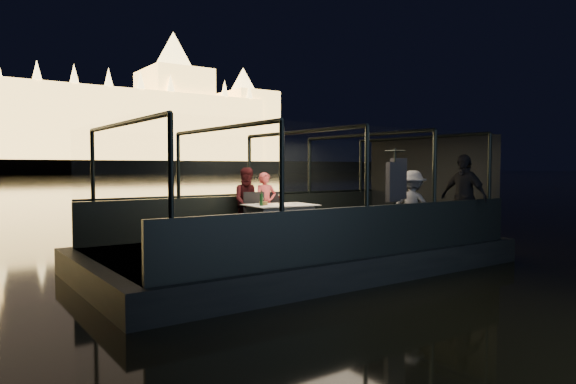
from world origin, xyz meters
TOP-DOWN VIEW (x-y plane):
  - boat_hull at (0.00, 0.00)m, footprint 8.60×4.40m
  - boat_deck at (0.00, 0.00)m, footprint 8.00×4.00m
  - gunwale_port at (0.00, 2.00)m, footprint 8.00×0.08m
  - gunwale_starboard at (0.00, -2.00)m, footprint 8.00×0.08m
  - cabin_glass_port at (0.00, 2.00)m, footprint 8.00×0.02m
  - cabin_glass_starboard at (0.00, -2.00)m, footprint 8.00×0.02m
  - cabin_roof_glass at (0.00, 0.00)m, footprint 8.00×4.00m
  - end_wall_fore at (-4.00, 0.00)m, footprint 0.02×4.00m
  - end_wall_aft at (4.00, 0.00)m, footprint 0.02×4.00m
  - canopy_ribs at (0.00, 0.00)m, footprint 8.00×4.00m
  - dining_table_central at (-0.00, 0.69)m, footprint 1.55×1.19m
  - chair_port_left at (-0.25, 1.17)m, footprint 0.62×0.62m
  - chair_port_right at (0.39, 1.46)m, footprint 0.46×0.46m
  - coat_stand at (1.16, -1.56)m, footprint 0.61×0.52m
  - person_woman_coral at (0.14, 1.51)m, footprint 0.57×0.42m
  - person_man_maroon at (-0.24, 1.64)m, footprint 0.93×0.84m
  - passenger_stripe at (1.90, -1.37)m, footprint 0.91×1.12m
  - passenger_dark at (3.07, -1.74)m, footprint 0.49×1.11m
  - wine_bottle at (-0.54, 0.61)m, footprint 0.08×0.08m
  - bread_basket at (-0.39, 0.76)m, footprint 0.21×0.21m
  - amber_candle at (0.12, 0.79)m, footprint 0.08×0.08m
  - plate_near at (0.28, 0.65)m, footprint 0.27×0.27m
  - plate_far at (-0.31, 1.03)m, footprint 0.28×0.28m
  - wine_glass_white at (-0.50, 0.63)m, footprint 0.08×0.08m
  - wine_glass_red at (0.20, 1.02)m, footprint 0.08×0.08m

SIDE VIEW (x-z plane):
  - boat_hull at x=0.00m, z-range -0.50..0.50m
  - boat_deck at x=0.00m, z-range 0.46..0.50m
  - dining_table_central at x=0.00m, z-range 0.50..1.27m
  - gunwale_port at x=0.00m, z-range 0.50..1.40m
  - gunwale_starboard at x=0.00m, z-range 0.50..1.40m
  - chair_port_left at x=-0.25m, z-range 0.45..1.45m
  - chair_port_right at x=0.39m, z-range 0.46..1.44m
  - person_woman_coral at x=0.14m, z-range 0.52..1.98m
  - person_man_maroon at x=-0.24m, z-range 0.46..2.04m
  - plate_near at x=0.28m, z-range 1.27..1.28m
  - plate_far at x=-0.31m, z-range 1.27..1.28m
  - bread_basket at x=-0.39m, z-range 1.27..1.34m
  - amber_candle at x=0.12m, z-range 1.26..1.35m
  - passenger_stripe at x=1.90m, z-range 0.59..2.11m
  - passenger_dark at x=3.07m, z-range 0.42..2.28m
  - wine_glass_white at x=-0.50m, z-range 1.27..1.45m
  - wine_glass_red at x=0.20m, z-range 1.26..1.46m
  - coat_stand at x=1.16m, z-range 0.43..2.37m
  - wine_bottle at x=-0.54m, z-range 1.25..1.58m
  - end_wall_fore at x=-4.00m, z-range 0.50..2.80m
  - end_wall_aft at x=4.00m, z-range 0.50..2.80m
  - canopy_ribs at x=0.00m, z-range 0.50..2.80m
  - cabin_glass_port at x=0.00m, z-range 1.40..2.80m
  - cabin_glass_starboard at x=0.00m, z-range 1.40..2.80m
  - cabin_roof_glass at x=0.00m, z-range 2.79..2.81m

